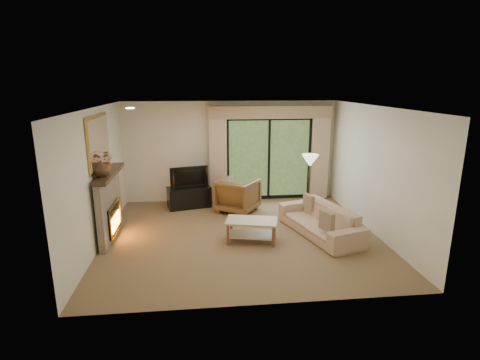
{
  "coord_description": "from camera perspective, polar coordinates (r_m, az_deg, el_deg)",
  "views": [
    {
      "loc": [
        -0.8,
        -7.11,
        3.04
      ],
      "look_at": [
        0.0,
        0.3,
        1.1
      ],
      "focal_mm": 28.0,
      "sensor_mm": 36.0,
      "label": 1
    }
  ],
  "objects": [
    {
      "name": "wall_back",
      "position": [
        9.8,
        -1.39,
        4.35
      ],
      "size": [
        5.0,
        0.0,
        5.0
      ],
      "primitive_type": "plane",
      "rotation": [
        1.57,
        0.0,
        0.0
      ],
      "color": "white",
      "rests_on": "ground"
    },
    {
      "name": "cornice",
      "position": [
        9.67,
        4.66,
        10.26
      ],
      "size": [
        3.2,
        0.24,
        0.32
      ],
      "primitive_type": "cube",
      "color": "tan",
      "rests_on": "wall_back"
    },
    {
      "name": "vase",
      "position": [
        7.29,
        -20.39,
        1.62
      ],
      "size": [
        0.37,
        0.37,
        0.3
      ],
      "primitive_type": "imported",
      "rotation": [
        0.0,
        0.0,
        0.37
      ],
      "color": "#3B2A19",
      "rests_on": "fireplace"
    },
    {
      "name": "pillow_far",
      "position": [
        8.35,
        10.41,
        -3.32
      ],
      "size": [
        0.18,
        0.35,
        0.34
      ],
      "primitive_type": "cube",
      "rotation": [
        0.0,
        0.0,
        0.28
      ],
      "color": "#4E3C28",
      "rests_on": "sofa"
    },
    {
      "name": "floor",
      "position": [
        7.78,
        0.24,
        -8.43
      ],
      "size": [
        5.5,
        5.5,
        0.0
      ],
      "primitive_type": "plane",
      "color": "olive",
      "rests_on": "ground"
    },
    {
      "name": "sofa",
      "position": [
        7.9,
        12.06,
        -6.02
      ],
      "size": [
        1.36,
        2.22,
        0.61
      ],
      "primitive_type": "imported",
      "rotation": [
        0.0,
        0.0,
        -1.29
      ],
      "color": "tan",
      "rests_on": "floor"
    },
    {
      "name": "fireplace",
      "position": [
        7.9,
        -19.29,
        -3.61
      ],
      "size": [
        0.24,
        1.7,
        1.37
      ],
      "primitive_type": null,
      "color": "gray",
      "rests_on": "floor"
    },
    {
      "name": "sliding_door",
      "position": [
        9.92,
        4.42,
        3.26
      ],
      "size": [
        2.26,
        0.1,
        2.16
      ],
      "primitive_type": null,
      "color": "black",
      "rests_on": "floor"
    },
    {
      "name": "wall_right",
      "position": [
        8.14,
        19.87,
        1.36
      ],
      "size": [
        0.0,
        5.0,
        5.0
      ],
      "primitive_type": "plane",
      "rotation": [
        1.57,
        0.0,
        -1.57
      ],
      "color": "white",
      "rests_on": "ground"
    },
    {
      "name": "floor_lamp",
      "position": [
        8.88,
        10.46,
        -0.78
      ],
      "size": [
        0.5,
        0.5,
        1.45
      ],
      "primitive_type": null,
      "rotation": [
        0.0,
        0.0,
        0.34
      ],
      "color": "white",
      "rests_on": "floor"
    },
    {
      "name": "wall_front",
      "position": [
        5.0,
        3.47,
        -5.82
      ],
      "size": [
        5.0,
        0.0,
        5.0
      ],
      "primitive_type": "plane",
      "rotation": [
        -1.57,
        0.0,
        0.0
      ],
      "color": "white",
      "rests_on": "ground"
    },
    {
      "name": "ceiling",
      "position": [
        7.17,
        0.26,
        11.07
      ],
      "size": [
        5.5,
        5.5,
        0.0
      ],
      "primitive_type": "plane",
      "rotation": [
        3.14,
        0.0,
        0.0
      ],
      "color": "silver",
      "rests_on": "ground"
    },
    {
      "name": "tv",
      "position": [
        9.34,
        -7.87,
        0.53
      ],
      "size": [
        0.94,
        0.34,
        0.54
      ],
      "primitive_type": "imported",
      "rotation": [
        0.0,
        0.0,
        0.24
      ],
      "color": "black",
      "rests_on": "media_console"
    },
    {
      "name": "curtain_left",
      "position": [
        9.64,
        -3.38,
        3.55
      ],
      "size": [
        0.45,
        0.18,
        2.35
      ],
      "primitive_type": "cube",
      "color": "#CEB28F",
      "rests_on": "floor"
    },
    {
      "name": "coffee_table",
      "position": [
        7.42,
        1.77,
        -7.72
      ],
      "size": [
        1.09,
        0.76,
        0.45
      ],
      "primitive_type": null,
      "rotation": [
        0.0,
        0.0,
        -0.23
      ],
      "color": "tan",
      "rests_on": "floor"
    },
    {
      "name": "branches",
      "position": [
        7.55,
        -19.92,
        2.69
      ],
      "size": [
        0.5,
        0.47,
        0.45
      ],
      "primitive_type": "imported",
      "rotation": [
        0.0,
        0.0,
        -0.33
      ],
      "color": "#AE5A2F",
      "rests_on": "fireplace"
    },
    {
      "name": "mirror",
      "position": [
        7.64,
        -20.71,
        5.44
      ],
      "size": [
        0.07,
        1.45,
        1.02
      ],
      "primitive_type": null,
      "color": "#B99037",
      "rests_on": "wall_left"
    },
    {
      "name": "curtain_right",
      "position": [
        10.13,
        12.08,
        3.79
      ],
      "size": [
        0.45,
        0.18,
        2.35
      ],
      "primitive_type": "cube",
      "color": "#CEB28F",
      "rests_on": "floor"
    },
    {
      "name": "wall_left",
      "position": [
        7.58,
        -20.89,
        0.33
      ],
      "size": [
        0.0,
        5.0,
        5.0
      ],
      "primitive_type": "plane",
      "rotation": [
        1.57,
        0.0,
        1.57
      ],
      "color": "white",
      "rests_on": "ground"
    },
    {
      "name": "armchair",
      "position": [
        9.06,
        -0.33,
        -2.32
      ],
      "size": [
        1.22,
        1.23,
        0.81
      ],
      "primitive_type": "imported",
      "rotation": [
        0.0,
        0.0,
        2.53
      ],
      "color": "brown",
      "rests_on": "floor"
    },
    {
      "name": "media_console",
      "position": [
        9.48,
        -7.76,
        -2.59
      ],
      "size": [
        1.13,
        0.71,
        0.52
      ],
      "primitive_type": "cube",
      "rotation": [
        0.0,
        0.0,
        0.24
      ],
      "color": "black",
      "rests_on": "floor"
    },
    {
      "name": "pillow_near",
      "position": [
        7.27,
        13.08,
        -6.12
      ],
      "size": [
        0.2,
        0.39,
        0.37
      ],
      "primitive_type": "cube",
      "rotation": [
        0.0,
        0.0,
        0.28
      ],
      "color": "#4E3C28",
      "rests_on": "sofa"
    }
  ]
}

